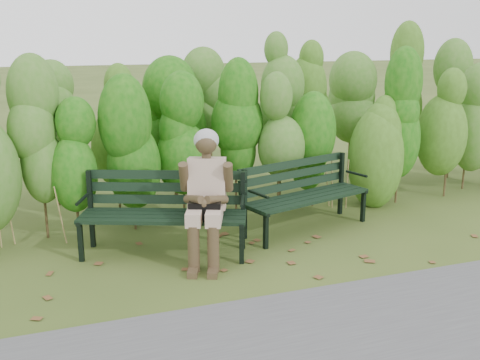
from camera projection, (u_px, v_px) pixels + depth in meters
name	position (u px, v px, depth m)	size (l,w,h in m)	color
ground	(251.00, 256.00, 5.95)	(80.00, 80.00, 0.00)	#384A1B
hedge_band	(201.00, 115.00, 7.33)	(11.04, 1.67, 2.42)	#47381E
leaf_litter	(204.00, 268.00, 5.65)	(5.61, 2.25, 0.01)	brown
bench_left	(165.00, 206.00, 5.95)	(1.82, 1.16, 0.87)	black
bench_right	(302.00, 190.00, 6.71)	(1.72, 0.97, 0.82)	black
seated_woman	(206.00, 189.00, 5.70)	(0.65, 0.87, 1.35)	#BAA18F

